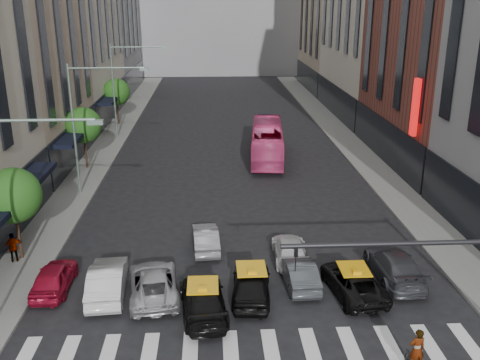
{
  "coord_description": "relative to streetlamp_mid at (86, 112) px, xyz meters",
  "views": [
    {
      "loc": [
        -1.59,
        -16.14,
        13.2
      ],
      "look_at": [
        -0.14,
        10.83,
        4.0
      ],
      "focal_mm": 40.0,
      "sensor_mm": 36.0,
      "label": 1
    }
  ],
  "objects": [
    {
      "name": "sidewalk_left",
      "position": [
        -1.46,
        10.0,
        -5.83
      ],
      "size": [
        3.0,
        96.0,
        0.15
      ],
      "primitive_type": "cube",
      "color": "slate",
      "rests_on": "ground"
    },
    {
      "name": "sidewalk_right",
      "position": [
        21.54,
        10.0,
        -5.83
      ],
      "size": [
        3.0,
        96.0,
        0.15
      ],
      "primitive_type": "cube",
      "color": "slate",
      "rests_on": "ground"
    },
    {
      "name": "building_left_b",
      "position": [
        -6.96,
        8.0,
        6.1
      ],
      "size": [
        8.0,
        16.0,
        24.0
      ],
      "primitive_type": "cube",
      "color": "tan",
      "rests_on": "ground"
    },
    {
      "name": "building_right_b",
      "position": [
        27.04,
        7.0,
        7.1
      ],
      "size": [
        8.0,
        18.0,
        26.0
      ],
      "primitive_type": "cube",
      "color": "brown",
      "rests_on": "ground"
    },
    {
      "name": "tree_near",
      "position": [
        -1.76,
        -10.0,
        -2.25
      ],
      "size": [
        2.88,
        2.88,
        4.95
      ],
      "color": "black",
      "rests_on": "sidewalk_left"
    },
    {
      "name": "tree_mid",
      "position": [
        -1.76,
        6.0,
        -2.25
      ],
      "size": [
        2.88,
        2.88,
        4.95
      ],
      "color": "black",
      "rests_on": "sidewalk_left"
    },
    {
      "name": "tree_far",
      "position": [
        -1.76,
        22.0,
        -2.25
      ],
      "size": [
        2.88,
        2.88,
        4.95
      ],
      "color": "black",
      "rests_on": "sidewalk_left"
    },
    {
      "name": "streetlamp_mid",
      "position": [
        0.0,
        0.0,
        0.0
      ],
      "size": [
        5.38,
        0.25,
        9.0
      ],
      "color": "gray",
      "rests_on": "sidewalk_left"
    },
    {
      "name": "streetlamp_far",
      "position": [
        0.0,
        16.0,
        0.0
      ],
      "size": [
        5.38,
        0.25,
        9.0
      ],
      "color": "gray",
      "rests_on": "sidewalk_left"
    },
    {
      "name": "liberty_sign",
      "position": [
        22.64,
        0.0,
        0.1
      ],
      "size": [
        0.3,
        0.7,
        4.0
      ],
      "color": "red",
      "rests_on": "ground"
    },
    {
      "name": "car_red",
      "position": [
        0.84,
        -13.21,
        -5.24
      ],
      "size": [
        1.57,
        3.9,
        1.33
      ],
      "primitive_type": "imported",
      "rotation": [
        0.0,
        0.0,
        3.14
      ],
      "color": "maroon",
      "rests_on": "ground"
    },
    {
      "name": "car_white_front",
      "position": [
        3.46,
        -13.75,
        -5.15
      ],
      "size": [
        1.94,
        4.67,
        1.5
      ],
      "primitive_type": "imported",
      "rotation": [
        0.0,
        0.0,
        3.22
      ],
      "color": "silver",
      "rests_on": "ground"
    },
    {
      "name": "car_silver",
      "position": [
        5.62,
        -13.98,
        -5.23
      ],
      "size": [
        2.87,
        5.08,
        1.34
      ],
      "primitive_type": "imported",
      "rotation": [
        0.0,
        0.0,
        3.28
      ],
      "color": "#B0AFB5",
      "rests_on": "ground"
    },
    {
      "name": "taxi_left",
      "position": [
        7.94,
        -15.59,
        -5.22
      ],
      "size": [
        2.41,
        4.89,
        1.37
      ],
      "primitive_type": "imported",
      "rotation": [
        0.0,
        0.0,
        3.25
      ],
      "color": "black",
      "rests_on": "ground"
    },
    {
      "name": "taxi_center",
      "position": [
        10.14,
        -14.41,
        -5.17
      ],
      "size": [
        2.11,
        4.46,
        1.47
      ],
      "primitive_type": "imported",
      "rotation": [
        0.0,
        0.0,
        3.05
      ],
      "color": "black",
      "rests_on": "ground"
    },
    {
      "name": "car_grey_mid",
      "position": [
        12.54,
        -13.27,
        -5.24
      ],
      "size": [
        1.6,
        4.08,
        1.32
      ],
      "primitive_type": "imported",
      "rotation": [
        0.0,
        0.0,
        3.19
      ],
      "color": "#393C3F",
      "rests_on": "ground"
    },
    {
      "name": "taxi_right",
      "position": [
        14.94,
        -14.29,
        -5.28
      ],
      "size": [
        2.69,
        4.77,
        1.26
      ],
      "primitive_type": "imported",
      "rotation": [
        0.0,
        0.0,
        3.28
      ],
      "color": "black",
      "rests_on": "ground"
    },
    {
      "name": "car_grey_curb",
      "position": [
        17.34,
        -13.02,
        -5.18
      ],
      "size": [
        2.03,
        4.97,
        1.44
      ],
      "primitive_type": "imported",
      "rotation": [
        0.0,
        0.0,
        3.14
      ],
      "color": "#3A3C41",
      "rests_on": "ground"
    },
    {
      "name": "car_row2_left",
      "position": [
        8.0,
        -9.17,
        -5.26
      ],
      "size": [
        1.63,
        3.98,
        1.28
      ],
      "primitive_type": "imported",
      "rotation": [
        0.0,
        0.0,
        3.21
      ],
      "color": "#A4A4A9",
      "rests_on": "ground"
    },
    {
      "name": "car_row2_right",
      "position": [
        12.46,
        -10.76,
        -5.29
      ],
      "size": [
        1.84,
        4.25,
        1.22
      ],
      "primitive_type": "imported",
      "rotation": [
        0.0,
        0.0,
        3.11
      ],
      "color": "silver",
      "rests_on": "ground"
    },
    {
      "name": "bus",
      "position": [
        13.19,
        8.27,
        -4.39
      ],
      "size": [
        3.59,
        11.09,
        3.04
      ],
      "primitive_type": "imported",
      "rotation": [
        0.0,
        0.0,
        3.04
      ],
      "color": "#E54384",
      "rests_on": "ground"
    },
    {
      "name": "rider",
      "position": [
        15.76,
        -20.13,
        -4.21
      ],
      "size": [
        0.67,
        0.49,
        1.7
      ],
      "primitive_type": "imported",
      "rotation": [
        0.0,
        0.0,
        3.28
      ],
      "color": "gray",
      "rests_on": "motorcycle"
    },
    {
      "name": "pedestrian_far",
      "position": [
        -1.95,
        -10.44,
        -4.96
      ],
      "size": [
        1.01,
        0.72,
        1.6
      ],
      "primitive_type": "imported",
      "rotation": [
        0.0,
        0.0,
        3.53
      ],
      "color": "gray",
      "rests_on": "sidewalk_left"
    }
  ]
}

